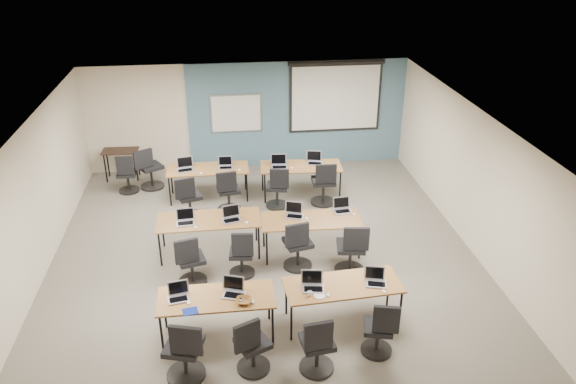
{
  "coord_description": "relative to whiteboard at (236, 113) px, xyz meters",
  "views": [
    {
      "loc": [
        -0.7,
        -9.03,
        5.8
      ],
      "look_at": [
        0.49,
        0.4,
        1.17
      ],
      "focal_mm": 35.0,
      "sensor_mm": 36.0,
      "label": 1
    }
  ],
  "objects": [
    {
      "name": "laptop_8",
      "position": [
        -1.24,
        -1.7,
        -0.65
      ],
      "size": [
        0.36,
        0.31,
        0.27
      ],
      "rotation": [
        0.0,
        0.0,
        0.2
      ],
      "color": "#B3B3BB",
      "rests_on": "training_table_back_left"
    },
    {
      "name": "laptop_11",
      "position": [
        1.71,
        -1.68,
        -0.65
      ],
      "size": [
        0.35,
        0.3,
        0.27
      ],
      "rotation": [
        0.0,
        0.0,
        -0.23
      ],
      "color": "beige",
      "rests_on": "training_table_back_right"
    },
    {
      "name": "laptop_6",
      "position": [
        0.9,
        -4.16,
        -0.66
      ],
      "size": [
        0.33,
        0.28,
        0.25
      ],
      "rotation": [
        0.0,
        0.0,
        -0.34
      ],
      "color": "#B1B1BB",
      "rests_on": "training_table_mid_right"
    },
    {
      "name": "laptop_4",
      "position": [
        -1.14,
        -4.17,
        -0.66
      ],
      "size": [
        0.33,
        0.28,
        0.25
      ],
      "rotation": [
        0.0,
        0.0,
        0.08
      ],
      "color": "#ADADB4",
      "rests_on": "training_table_mid_left"
    },
    {
      "name": "task_chair_3",
      "position": [
        1.73,
        -7.24,
        -1.06
      ],
      "size": [
        0.47,
        0.47,
        0.95
      ],
      "rotation": [
        0.0,
        0.0,
        -0.25
      ],
      "color": "black",
      "rests_on": "floor"
    },
    {
      "name": "snack_plate",
      "position": [
        0.93,
        -6.72,
        -0.71
      ],
      "size": [
        0.18,
        0.18,
        0.01
      ],
      "primitive_type": "cylinder",
      "rotation": [
        0.0,
        0.0,
        -0.02
      ],
      "color": "white",
      "rests_on": "training_table_front_right"
    },
    {
      "name": "snack_bowl",
      "position": [
        -0.2,
        -6.73,
        -0.69
      ],
      "size": [
        0.28,
        0.28,
        0.06
      ],
      "primitive_type": "imported",
      "rotation": [
        0.0,
        0.0,
        -0.15
      ],
      "color": "olive",
      "rests_on": "training_table_front_left"
    },
    {
      "name": "training_table_front_right",
      "position": [
        1.34,
        -6.46,
        -0.76
      ],
      "size": [
        1.81,
        0.75,
        0.73
      ],
      "rotation": [
        0.0,
        0.0,
        0.07
      ],
      "color": "brown",
      "rests_on": "floor"
    },
    {
      "name": "blue_accent_panel",
      "position": [
        1.55,
        0.04,
        -0.1
      ],
      "size": [
        5.5,
        0.04,
        2.7
      ],
      "primitive_type": "cube",
      "color": "#3D5977",
      "rests_on": "wall_back"
    },
    {
      "name": "task_chair_7",
      "position": [
        1.8,
        -5.12,
        -1.02
      ],
      "size": [
        0.55,
        0.55,
        1.03
      ],
      "rotation": [
        0.0,
        0.0,
        -0.15
      ],
      "color": "black",
      "rests_on": "floor"
    },
    {
      "name": "task_chair_11",
      "position": [
        1.81,
        -2.35,
        -1.02
      ],
      "size": [
        0.57,
        0.57,
        1.04
      ],
      "rotation": [
        0.0,
        0.0,
        -0.03
      ],
      "color": "black",
      "rests_on": "floor"
    },
    {
      "name": "training_table_mid_left",
      "position": [
        -0.72,
        -4.1,
        -0.76
      ],
      "size": [
        1.94,
        0.81,
        0.73
      ],
      "rotation": [
        0.0,
        0.0,
        0.0
      ],
      "color": "brown",
      "rests_on": "floor"
    },
    {
      "name": "task_chair_8",
      "position": [
        -1.16,
        -2.63,
        -1.04
      ],
      "size": [
        0.53,
        0.52,
        1.0
      ],
      "rotation": [
        0.0,
        0.0,
        0.3
      ],
      "color": "black",
      "rests_on": "floor"
    },
    {
      "name": "task_chair_2",
      "position": [
        0.77,
        -7.49,
        -1.05
      ],
      "size": [
        0.5,
        0.5,
        0.98
      ],
      "rotation": [
        0.0,
        0.0,
        0.12
      ],
      "color": "black",
      "rests_on": "floor"
    },
    {
      "name": "wall_front",
      "position": [
        0.3,
        -8.93,
        -0.1
      ],
      "size": [
        8.0,
        0.04,
        2.7
      ],
      "primitive_type": "cube",
      "color": "beige",
      "rests_on": "ground"
    },
    {
      "name": "laptop_10",
      "position": [
        0.87,
        -1.79,
        -0.65
      ],
      "size": [
        0.36,
        0.31,
        0.27
      ],
      "rotation": [
        0.0,
        0.0,
        -0.08
      ],
      "color": "silver",
      "rests_on": "training_table_back_right"
    },
    {
      "name": "whiteboard",
      "position": [
        0.0,
        0.0,
        0.0
      ],
      "size": [
        1.28,
        0.03,
        0.98
      ],
      "color": "#A2AFB8",
      "rests_on": "wall_back"
    },
    {
      "name": "blue_mousepad",
      "position": [
        -0.98,
        -6.84,
        -0.72
      ],
      "size": [
        0.25,
        0.22,
        0.01
      ],
      "primitive_type": "cube",
      "rotation": [
        0.0,
        0.0,
        0.19
      ],
      "color": "navy",
      "rests_on": "training_table_front_left"
    },
    {
      "name": "training_table_mid_right",
      "position": [
        1.2,
        -4.34,
        -0.76
      ],
      "size": [
        1.87,
        0.78,
        0.73
      ],
      "rotation": [
        0.0,
        0.0,
        -0.03
      ],
      "color": "brown",
      "rests_on": "floor"
    },
    {
      "name": "mouse_7",
      "position": [
        2.03,
        -4.27,
        -0.71
      ],
      "size": [
        0.07,
        0.1,
        0.03
      ],
      "primitive_type": "ellipsoid",
      "rotation": [
        0.0,
        0.0,
        0.1
      ],
      "color": "white",
      "rests_on": "training_table_mid_right"
    },
    {
      "name": "mouse_10",
      "position": [
        1.14,
        -1.92,
        -0.71
      ],
      "size": [
        0.07,
        0.1,
        0.03
      ],
      "primitive_type": "ellipsoid",
      "rotation": [
        0.0,
        0.0,
        0.09
      ],
      "color": "white",
      "rests_on": "training_table_back_right"
    },
    {
      "name": "mouse_6",
      "position": [
        1.11,
        -4.32,
        -0.71
      ],
      "size": [
        0.07,
        0.1,
        0.04
      ],
      "primitive_type": "ellipsoid",
      "rotation": [
        0.0,
        0.0,
        -0.05
      ],
      "color": "white",
      "rests_on": "training_table_mid_right"
    },
    {
      "name": "training_table_back_right",
      "position": [
        1.37,
        -1.81,
        -0.76
      ],
      "size": [
        1.84,
        0.77,
        0.73
      ],
      "rotation": [
        0.0,
        0.0,
        -0.06
      ],
      "color": "#94623D",
      "rests_on": "floor"
    },
    {
      "name": "wall_back",
      "position": [
        0.3,
        0.07,
        -0.1
      ],
      "size": [
        8.0,
        0.04,
        2.7
      ],
      "primitive_type": "cube",
      "color": "beige",
      "rests_on": "ground"
    },
    {
      "name": "training_table_front_left",
      "position": [
        -0.61,
        -6.54,
        -0.77
      ],
      "size": [
        1.75,
        0.73,
        0.73
      ],
      "rotation": [
        0.0,
        0.0,
        -0.0
      ],
      "color": "brown",
      "rests_on": "floor"
    },
    {
      "name": "task_chair_6",
      "position": [
        0.87,
        -4.84,
        -1.03
      ],
      "size": [
        0.53,
        0.53,
        1.01
      ],
      "rotation": [
        0.0,
        0.0,
        0.21
      ],
      "color": "black",
      "rests_on": "floor"
    },
    {
      "name": "mouse_9",
      "position": [
        -0.04,
        -1.89,
        -0.71
      ],
      "size": [
        0.06,
        0.09,
        0.03
      ],
      "primitive_type": "ellipsoid",
      "rotation": [
        0.0,
        0.0,
        0.0
      ],
      "color": "white",
      "rests_on": "training_table_back_left"
    },
    {
      "name": "mouse_5",
      "position": [
        -0.02,
        -4.34,
        -0.71
      ],
      "size": [
        0.06,
        0.1,
        0.03
      ],
      "primitive_type": "ellipsoid",
      "rotation": [
        0.0,
        0.0,
        0.07
      ],
      "color": "white",
      "rests_on": "training_table_mid_left"
    },
    {
      "name": "laptop_2",
      "position": [
        0.86,
        -6.49,
        -0.66
      ],
      "size": [
        0.33,
        0.28,
        0.25
      ],
      "rotation": [
        0.0,
        0.0,
        -0.14
      ],
      "color": "#B6B6B6",
      "rests_on": "training_table_front_right"
    },
    {
      "name": "laptop_3",
      "position": [
        1.85,
        -6.49,
        -0.66
      ],
      "size": [
        0.31,
        0.27,
        0.24
      ],
      "rotation": [
        0.0,
        0.0,
        -0.27
      ],
      "color": "silver",
      "rests_on": "training_table_front_right"
    },
    {
      "name": "utility_table",
      "position": [
        -2.86,
        -0.36,
        -0.8
      ],
      "size": [
        0.86,
        0.48,
        0.75
      ],
      "rotation": [
        0.0,
        0.0,
        -0.04
      ],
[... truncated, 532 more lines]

